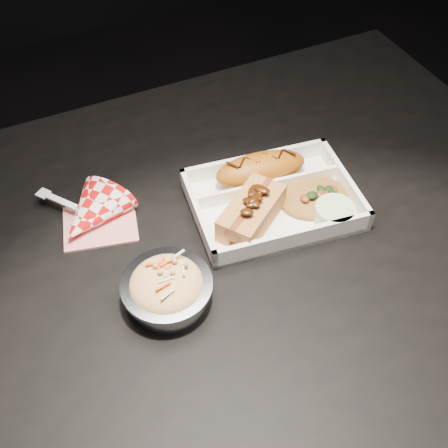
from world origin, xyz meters
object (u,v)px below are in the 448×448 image
Objects in this scene: dining_table at (201,281)px; hotdog at (251,211)px; foil_coleslaw_cup at (167,288)px; napkin_fork at (90,215)px; fried_pastry at (261,169)px; food_tray at (272,202)px.

hotdog reaches higher than dining_table.
napkin_fork is (-0.05, 0.18, -0.01)m from foil_coleslaw_cup.
foil_coleslaw_cup is 0.19m from napkin_fork.
foil_coleslaw_cup is (-0.08, -0.07, 0.12)m from dining_table.
fried_pastry is at bearing 46.55° from napkin_fork.
napkin_fork is at bearing 173.32° from fried_pastry.
foil_coleslaw_cup is (-0.16, -0.07, -0.00)m from hotdog.
dining_table is 9.77× the size of foil_coleslaw_cup.
fried_pastry is at bearing 90.00° from food_tray.
foil_coleslaw_cup is at bearing -19.97° from napkin_fork.
napkin_fork is at bearing 169.19° from food_tray.
napkin_fork is (-0.22, 0.11, -0.02)m from hotdog.
napkin_fork is at bearing 118.35° from hotdog.
hotdog is (-0.05, -0.02, 0.02)m from food_tray.
food_tray reaches higher than dining_table.
food_tray is at bearing 24.15° from foil_coleslaw_cup.
hotdog reaches higher than food_tray.
fried_pastry is (0.14, 0.08, 0.12)m from dining_table.
foil_coleslaw_cup is (-0.22, -0.15, -0.00)m from fried_pastry.
napkin_fork is at bearing 139.74° from dining_table.
dining_table is 0.17m from food_tray.
hotdog is at bearing 24.34° from foil_coleslaw_cup.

